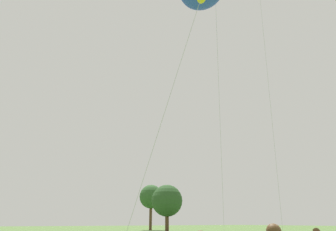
{
  "coord_description": "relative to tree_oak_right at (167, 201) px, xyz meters",
  "views": [
    {
      "loc": [
        -5.5,
        -3.73,
        1.74
      ],
      "look_at": [
        2.84,
        9.68,
        7.56
      ],
      "focal_mm": 30.97,
      "sensor_mm": 36.0,
      "label": 1
    }
  ],
  "objects": [
    {
      "name": "tree_oak_right",
      "position": [
        0.0,
        0.0,
        0.0
      ],
      "size": [
        5.89,
        5.89,
        8.58
      ],
      "color": "#513823",
      "rests_on": "ground"
    },
    {
      "name": "tree_broad_distant",
      "position": [
        4.35,
        14.4,
        1.87
      ],
      "size": [
        5.51,
        5.51,
        10.3
      ],
      "color": "#513823",
      "rests_on": "ground"
    }
  ]
}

